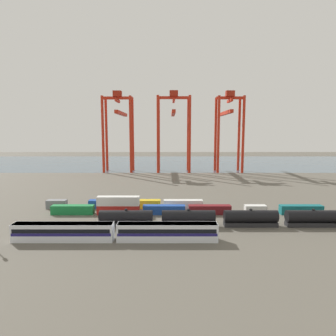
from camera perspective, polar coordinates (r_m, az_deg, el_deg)
name	(u,v)px	position (r m, az deg, el deg)	size (l,w,h in m)	color
ground_plane	(166,186)	(126.81, -0.33, -3.57)	(420.00, 420.00, 0.00)	#5B564C
harbour_water	(167,163)	(221.44, -0.27, 1.07)	(400.00, 110.00, 0.01)	#475B6B
passenger_train	(114,231)	(65.61, -10.50, -12.12)	(44.49, 3.14, 3.90)	silver
freight_tank_row	(250,218)	(76.72, 15.75, -9.42)	(75.93, 3.00, 4.46)	#232326
shipping_container_0	(72,210)	(88.79, -18.40, -7.80)	(12.10, 2.44, 2.60)	#197538
shipping_container_1	(117,210)	(85.63, -9.91, -8.08)	(12.10, 2.44, 2.60)	#AD211C
shipping_container_2	(117,201)	(84.99, -9.95, -6.39)	(12.10, 2.44, 2.60)	silver
shipping_container_3	(163,210)	(84.44, -0.97, -8.19)	(12.10, 2.44, 2.60)	#1C4299
shipping_container_4	(209,210)	(85.28, 8.01, -8.11)	(12.10, 2.44, 2.60)	maroon
shipping_container_5	(254,210)	(88.11, 16.61, -7.84)	(6.04, 2.44, 2.60)	silver
shipping_container_6	(300,210)	(92.75, 24.49, -7.44)	(12.10, 2.44, 2.60)	#146066
shipping_container_7	(56,204)	(97.07, -21.21, -6.64)	(6.04, 2.44, 2.60)	slate
shipping_container_8	(98,204)	(93.21, -13.62, -6.92)	(6.04, 2.44, 2.60)	#1C4299
shipping_container_9	(140,204)	(91.09, -5.53, -7.08)	(12.10, 2.44, 2.60)	gold
shipping_container_10	(182,204)	(90.82, 2.79, -7.09)	(12.10, 2.44, 2.60)	silver
gantry_crane_west	(118,123)	(176.53, -9.83, 8.72)	(17.43, 38.04, 46.86)	red
gantry_crane_central	(173,122)	(174.38, 0.90, 8.96)	(19.53, 40.50, 47.02)	red
gantry_crane_east	(227,123)	(178.05, 11.54, 8.70)	(15.75, 40.07, 46.91)	red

